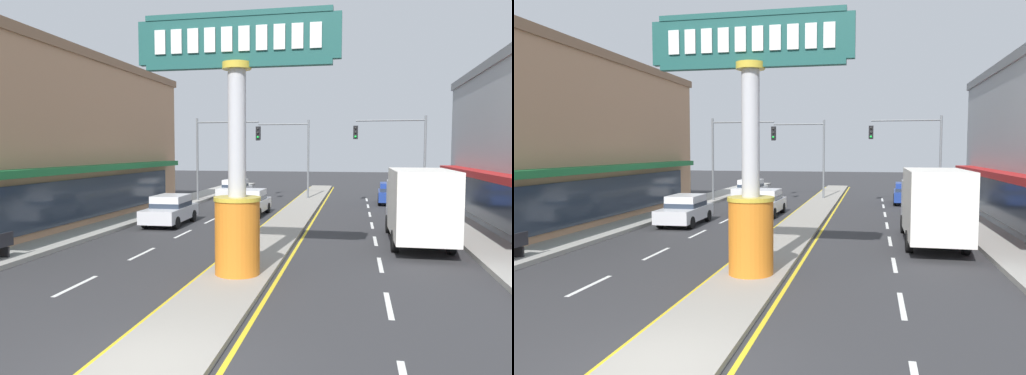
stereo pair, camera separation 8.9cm
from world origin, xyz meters
The scene contains 14 objects.
median_strip centered at (0.00, 18.00, 0.07)m, with size 2.06×52.00×0.14m, color gray.
sidewalk_left centered at (-8.99, 16.00, 0.09)m, with size 2.72×60.00×0.18m, color #9E9B93.
sidewalk_right centered at (8.99, 16.00, 0.09)m, with size 2.72×60.00×0.18m, color #9E9B93.
lane_markings centered at (0.00, 16.65, 0.00)m, with size 8.80×52.00×0.01m.
district_sign centered at (0.00, 6.54, 3.63)m, with size 6.06×1.43×7.75m.
storefront_left centered at (-14.47, 14.71, 4.42)m, with size 10.90×23.38×8.85m.
traffic_light_left_side centered at (-6.26, 26.79, 4.25)m, with size 4.86×0.46×6.20m.
traffic_light_right_side centered at (6.26, 26.99, 4.25)m, with size 4.86×0.46×6.20m.
traffic_light_median_far centered at (-1.68, 30.36, 4.19)m, with size 4.20×0.46×6.20m.
sedan_near_right_lane centered at (5.98, 28.61, 0.79)m, with size 1.97×4.37×1.53m.
sedan_far_right_lane centered at (-5.97, 30.01, 0.79)m, with size 2.02×4.39×1.53m.
sedan_near_left_lane centered at (-2.68, 20.63, 0.79)m, with size 1.89×4.33×1.53m.
box_truck_mid_left_lane centered at (5.97, 13.03, 1.69)m, with size 2.29×6.91×3.12m.
sedan_far_left_oncoming centered at (-5.98, 16.23, 0.79)m, with size 1.91×4.34×1.53m.
Camera 1 is at (3.47, -7.54, 3.88)m, focal length 34.15 mm.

